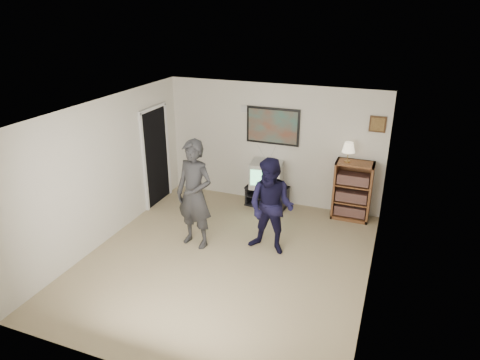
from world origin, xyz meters
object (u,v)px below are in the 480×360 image
Objects in this scene: crt_television at (267,175)px; person_short at (271,207)px; bookshelf at (352,191)px; media_stand at (267,196)px; person_tall at (194,194)px.

person_short is at bearing -76.54° from crt_television.
bookshelf is at bearing -4.90° from crt_television.
media_stand is 1.74m from bookshelf.
person_short reaches higher than media_stand.
crt_television is 0.33× the size of person_tall.
crt_television is at bearing 115.91° from person_short.
person_tall is at bearing -115.47° from crt_television.
crt_television is 2.06m from person_tall.
person_short is (0.59, -1.68, 0.62)m from media_stand.
crt_television is 1.80m from person_short.
crt_television is 0.54× the size of bookshelf.
person_tall reaches higher than media_stand.
person_tall is at bearing -140.32° from bookshelf.
bookshelf is 0.61× the size of person_tall.
media_stand is at bearing -6.56° from crt_television.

